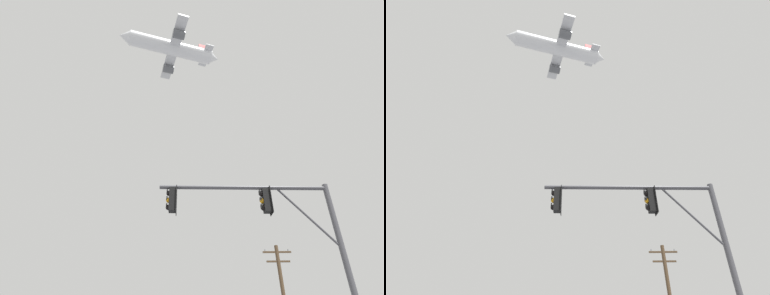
{
  "view_description": "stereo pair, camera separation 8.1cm",
  "coord_description": "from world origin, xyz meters",
  "views": [
    {
      "loc": [
        0.88,
        -4.02,
        1.73
      ],
      "look_at": [
        0.35,
        17.55,
        16.06
      ],
      "focal_mm": 27.42,
      "sensor_mm": 36.0,
      "label": 1
    },
    {
      "loc": [
        0.96,
        -4.02,
        1.73
      ],
      "look_at": [
        0.35,
        17.55,
        16.06
      ],
      "focal_mm": 27.42,
      "sensor_mm": 36.0,
      "label": 2
    }
  ],
  "objects": [
    {
      "name": "signal_pole_near",
      "position": [
        3.61,
        6.25,
        5.1
      ],
      "size": [
        6.46,
        0.61,
        6.79
      ],
      "color": "#4C4C51",
      "rests_on": "ground"
    },
    {
      "name": "airplane",
      "position": [
        -4.33,
        34.36,
        51.63
      ],
      "size": [
        20.36,
        15.72,
        5.64
      ],
      "color": "white"
    }
  ]
}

